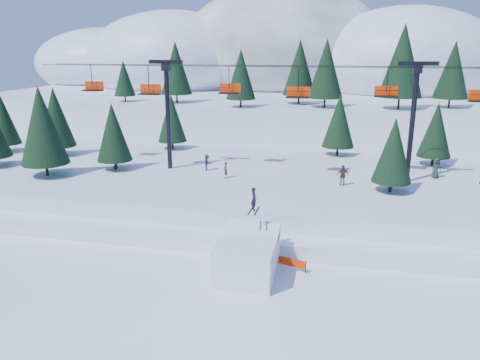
% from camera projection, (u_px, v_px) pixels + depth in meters
% --- Properties ---
extents(ground, '(160.00, 160.00, 0.00)m').
position_uv_depth(ground, '(208.00, 291.00, 27.59)').
color(ground, white).
rests_on(ground, ground).
extents(mid_shelf, '(70.00, 22.00, 2.50)m').
position_uv_depth(mid_shelf, '(261.00, 186.00, 44.17)').
color(mid_shelf, white).
rests_on(mid_shelf, ground).
extents(berm, '(70.00, 6.00, 1.10)m').
position_uv_depth(berm, '(238.00, 232.00, 34.96)').
color(berm, white).
rests_on(berm, ground).
extents(mountain_ridge, '(119.00, 60.66, 26.46)m').
position_uv_depth(mountain_ridge, '(283.00, 69.00, 94.93)').
color(mountain_ridge, white).
rests_on(mountain_ridge, ground).
extents(jump_kicker, '(3.51, 4.79, 5.38)m').
position_uv_depth(jump_kicker, '(248.00, 257.00, 29.12)').
color(jump_kicker, white).
rests_on(jump_kicker, ground).
extents(chairlift, '(46.00, 3.21, 10.28)m').
position_uv_depth(chairlift, '(278.00, 100.00, 41.71)').
color(chairlift, black).
rests_on(chairlift, mid_shelf).
extents(conifer_stand, '(62.66, 18.33, 8.17)m').
position_uv_depth(conifer_stand, '(268.00, 129.00, 43.23)').
color(conifer_stand, black).
rests_on(conifer_stand, mid_shelf).
extents(distant_skiers, '(31.05, 4.99, 1.87)m').
position_uv_depth(distant_skiers, '(257.00, 166.00, 43.10)').
color(distant_skiers, '#4C321B').
rests_on(distant_skiers, mid_shelf).
extents(banner_near, '(2.72, 0.92, 0.90)m').
position_uv_depth(banner_near, '(286.00, 261.00, 30.24)').
color(banner_near, black).
rests_on(banner_near, ground).
extents(banner_far, '(2.63, 1.16, 0.90)m').
position_uv_depth(banner_far, '(400.00, 255.00, 31.06)').
color(banner_far, black).
rests_on(banner_far, ground).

